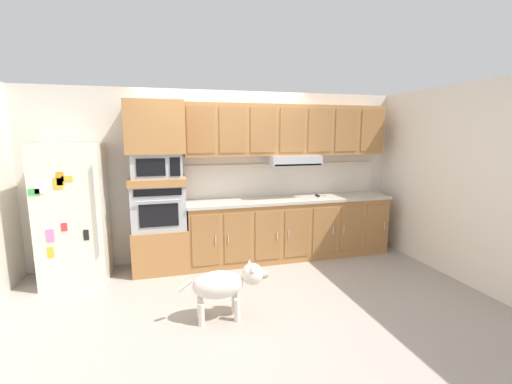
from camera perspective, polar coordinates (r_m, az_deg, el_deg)
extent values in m
plane|color=#9E9389|center=(4.53, -2.62, -14.84)|extent=(9.60, 9.60, 0.00)
cube|color=beige|center=(5.25, -5.38, 2.74)|extent=(6.20, 0.12, 2.50)
cube|color=silver|center=(5.50, 27.09, 2.03)|extent=(0.12, 7.10, 2.50)
cube|color=silver|center=(4.94, -28.00, -3.15)|extent=(0.76, 0.70, 1.76)
cylinder|color=silver|center=(4.50, -25.02, -2.78)|extent=(0.02, 0.02, 1.10)
cube|color=black|center=(4.61, -26.37, -6.41)|extent=(0.06, 0.01, 0.13)
cube|color=green|center=(4.63, -32.97, -0.03)|extent=(0.12, 0.01, 0.08)
cube|color=white|center=(4.60, -32.24, 0.50)|extent=(0.11, 0.01, 0.12)
cube|color=gold|center=(4.51, -28.90, 1.94)|extent=(0.12, 0.01, 0.06)
cube|color=gold|center=(4.75, -30.96, -8.61)|extent=(0.07, 0.01, 0.13)
cube|color=orange|center=(4.53, -29.77, 1.94)|extent=(0.08, 0.01, 0.15)
cube|color=gold|center=(4.54, -30.03, 1.21)|extent=(0.10, 0.01, 0.13)
cube|color=red|center=(4.63, -29.25, -5.11)|extent=(0.07, 0.01, 0.10)
cube|color=pink|center=(4.69, -31.02, -6.23)|extent=(0.08, 0.01, 0.15)
cube|color=#A8703D|center=(5.03, -15.50, -8.99)|extent=(0.74, 0.62, 0.60)
cube|color=#A8AAAF|center=(4.88, -15.82, -2.29)|extent=(0.70, 0.58, 0.60)
cube|color=black|center=(4.60, -15.81, -3.76)|extent=(0.49, 0.01, 0.30)
cube|color=black|center=(4.54, -15.98, -0.07)|extent=(0.60, 0.01, 0.09)
cylinder|color=#A8AAAF|center=(4.54, -15.92, -1.43)|extent=(0.56, 0.02, 0.02)
cube|color=#A8703D|center=(4.82, -16.01, 1.79)|extent=(0.74, 0.62, 0.10)
cube|color=#A8AAAF|center=(4.80, -16.12, 4.27)|extent=(0.64, 0.53, 0.32)
cube|color=black|center=(4.53, -17.06, 3.93)|extent=(0.35, 0.01, 0.22)
cube|color=black|center=(4.53, -13.31, 4.10)|extent=(0.13, 0.01, 0.24)
cube|color=#A8703D|center=(4.78, -16.41, 10.25)|extent=(0.74, 0.62, 0.68)
cube|color=#A8703D|center=(5.31, 5.58, -6.09)|extent=(3.08, 0.60, 0.88)
cube|color=#9A6738|center=(4.72, -8.35, -7.97)|extent=(0.37, 0.01, 0.70)
cylinder|color=#BCBCC1|center=(4.72, -6.72, -7.92)|extent=(0.01, 0.01, 0.12)
cube|color=#9A6738|center=(4.79, -3.07, -7.62)|extent=(0.37, 0.01, 0.70)
cylinder|color=#BCBCC1|center=(4.75, -4.60, -7.78)|extent=(0.01, 0.01, 0.12)
cube|color=#9A6738|center=(4.89, 2.01, -7.23)|extent=(0.37, 0.01, 0.70)
cylinder|color=#BCBCC1|center=(4.92, 3.54, -7.15)|extent=(0.01, 0.01, 0.12)
cube|color=#9A6738|center=(5.04, 6.83, -6.80)|extent=(0.37, 0.01, 0.70)
cylinder|color=#BCBCC1|center=(4.98, 5.47, -6.98)|extent=(0.01, 0.01, 0.12)
cube|color=#9A6738|center=(5.21, 11.34, -6.35)|extent=(0.37, 0.01, 0.70)
cylinder|color=#BCBCC1|center=(5.26, 12.71, -6.26)|extent=(0.01, 0.01, 0.12)
cube|color=#9A6738|center=(5.42, 15.53, -5.90)|extent=(0.37, 0.01, 0.70)
cylinder|color=#BCBCC1|center=(5.34, 14.39, -6.08)|extent=(0.01, 0.01, 0.12)
cube|color=#9A6738|center=(5.65, 19.39, -5.46)|extent=(0.37, 0.01, 0.70)
cylinder|color=#BCBCC1|center=(5.71, 20.57, -5.37)|extent=(0.01, 0.01, 0.12)
cube|color=#BCB2A3|center=(5.21, 5.66, -1.22)|extent=(3.12, 0.64, 0.04)
cube|color=silver|center=(5.43, 4.63, 2.13)|extent=(3.12, 0.02, 0.50)
cube|color=#A8703D|center=(5.24, 5.34, 10.18)|extent=(3.08, 0.34, 0.74)
cube|color=#A8AAAF|center=(5.21, 6.12, 5.33)|extent=(0.76, 0.48, 0.14)
cube|color=black|center=(5.01, 7.02, 4.51)|extent=(0.72, 0.04, 0.02)
cube|color=#9A6738|center=(4.76, -9.18, 10.16)|extent=(0.37, 0.01, 0.63)
cube|color=#9A6738|center=(4.83, -3.89, 10.25)|extent=(0.37, 0.01, 0.63)
cube|color=#9A6738|center=(4.93, 1.20, 10.26)|extent=(0.37, 0.01, 0.63)
cube|color=#9A6738|center=(5.07, 6.05, 10.19)|extent=(0.37, 0.01, 0.63)
cube|color=#9A6738|center=(5.25, 10.60, 10.06)|extent=(0.37, 0.01, 0.63)
cube|color=#9A6738|center=(5.45, 14.83, 9.88)|extent=(0.37, 0.01, 0.63)
cube|color=#9A6738|center=(5.69, 18.73, 9.68)|extent=(0.37, 0.01, 0.63)
cylinder|color=black|center=(5.40, 10.19, -0.57)|extent=(0.04, 0.10, 0.03)
cylinder|color=silver|center=(5.46, 11.17, -0.50)|extent=(0.02, 0.12, 0.01)
ellipsoid|color=beige|center=(3.61, -6.32, -15.06)|extent=(0.52, 0.30, 0.28)
sphere|color=beige|center=(3.64, -0.62, -13.48)|extent=(0.23, 0.23, 0.23)
ellipsoid|color=gray|center=(3.67, 1.15, -13.62)|extent=(0.13, 0.09, 0.08)
cone|color=beige|center=(3.67, -1.12, -11.62)|extent=(0.06, 0.06, 0.07)
cone|color=beige|center=(3.53, -0.56, -12.51)|extent=(0.06, 0.06, 0.07)
cylinder|color=beige|center=(3.58, -11.73, -14.96)|extent=(0.16, 0.04, 0.13)
cylinder|color=beige|center=(3.82, -3.59, -17.87)|extent=(0.06, 0.06, 0.23)
cylinder|color=beige|center=(3.68, -3.14, -18.97)|extent=(0.06, 0.06, 0.23)
cylinder|color=beige|center=(3.78, -9.26, -18.29)|extent=(0.06, 0.06, 0.23)
cylinder|color=beige|center=(3.64, -9.05, -19.42)|extent=(0.06, 0.06, 0.23)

